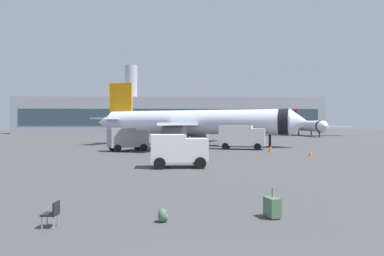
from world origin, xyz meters
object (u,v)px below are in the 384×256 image
at_px(cargo_van, 178,149).
at_px(gate_chair, 52,212).
at_px(airplane_at_gate, 192,122).
at_px(safety_cone_far, 310,153).
at_px(airplane_taxiing, 307,126).
at_px(safety_cone_near, 167,142).
at_px(rolling_suitcase, 272,207).
at_px(safety_cone_outer, 145,141).
at_px(safety_cone_mid, 271,148).
at_px(service_truck, 127,138).
at_px(traveller_backpack, 163,215).
at_px(fuel_truck, 242,136).

xyz_separation_m(cargo_van, gate_chair, (-3.97, -15.36, -0.95)).
height_order(airplane_at_gate, safety_cone_far, airplane_at_gate).
xyz_separation_m(airplane_at_gate, airplane_taxiing, (34.01, 42.29, -0.86)).
height_order(safety_cone_near, rolling_suitcase, rolling_suitcase).
xyz_separation_m(safety_cone_far, safety_cone_outer, (-20.15, 24.61, 0.04)).
distance_m(safety_cone_mid, rolling_suitcase, 30.12).
distance_m(airplane_at_gate, gate_chair, 43.72).
distance_m(safety_cone_near, safety_cone_mid, 21.96).
bearing_deg(service_truck, traveller_backpack, -78.56).
distance_m(safety_cone_near, gate_chair, 47.50).
bearing_deg(gate_chair, safety_cone_far, 53.76).
height_order(safety_cone_mid, safety_cone_outer, safety_cone_mid).
distance_m(service_truck, gate_chair, 31.92).
xyz_separation_m(airplane_at_gate, cargo_van, (-1.87, -27.85, -2.21)).
bearing_deg(airplane_at_gate, safety_cone_near, 134.79).
relative_size(safety_cone_outer, gate_chair, 0.89).
bearing_deg(safety_cone_outer, airplane_at_gate, -35.03).
relative_size(safety_cone_mid, rolling_suitcase, 0.74).
relative_size(fuel_truck, cargo_van, 1.42).
xyz_separation_m(airplane_taxiing, gate_chair, (-39.85, -85.50, -2.30)).
height_order(cargo_van, safety_cone_mid, cargo_van).
distance_m(cargo_van, safety_cone_far, 16.55).
xyz_separation_m(airplane_at_gate, safety_cone_far, (11.99, -18.88, -3.32)).
bearing_deg(safety_cone_mid, service_truck, 174.67).
bearing_deg(fuel_truck, airplane_taxiing, 61.69).
height_order(cargo_van, safety_cone_outer, cargo_van).
bearing_deg(traveller_backpack, safety_cone_mid, 68.86).
distance_m(airplane_taxiing, cargo_van, 78.80).
relative_size(cargo_van, safety_cone_far, 6.71).
height_order(safety_cone_near, traveller_backpack, safety_cone_near).
height_order(airplane_at_gate, service_truck, airplane_at_gate).
xyz_separation_m(service_truck, safety_cone_mid, (17.78, -1.66, -1.20)).
relative_size(safety_cone_far, safety_cone_outer, 0.89).
bearing_deg(fuel_truck, traveller_backpack, -104.28).
distance_m(airplane_at_gate, safety_cone_mid, 16.34).
height_order(service_truck, gate_chair, service_truck).
bearing_deg(gate_chair, airplane_at_gate, 82.30).
xyz_separation_m(safety_cone_outer, gate_chair, (2.32, -48.94, 0.12)).
distance_m(cargo_van, traveller_backpack, 14.90).
height_order(fuel_truck, rolling_suitcase, fuel_truck).
relative_size(service_truck, gate_chair, 6.13).
relative_size(safety_cone_far, gate_chair, 0.79).
height_order(safety_cone_far, rolling_suitcase, rolling_suitcase).
bearing_deg(airplane_taxiing, cargo_van, -117.09).
bearing_deg(cargo_van, rolling_suitcase, -75.85).
xyz_separation_m(cargo_van, safety_cone_near, (-2.36, 32.11, -1.16)).
relative_size(safety_cone_far, rolling_suitcase, 0.61).
height_order(service_truck, traveller_backpack, service_truck).
relative_size(service_truck, rolling_suitcase, 4.79).
height_order(service_truck, fuel_truck, fuel_truck).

